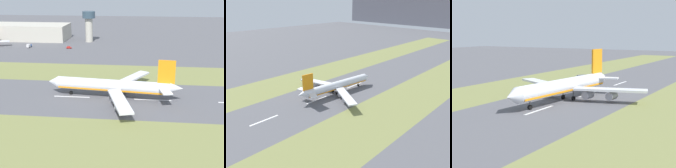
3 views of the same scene
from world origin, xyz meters
The scene contains 7 objects.
ground_plane centered at (0.00, 0.00, 0.00)m, with size 800.00×800.00×0.00m, color #56565B.
grass_median_west centered at (-45.00, 0.00, 0.00)m, with size 40.00×600.00×0.01m, color olive.
grass_median_east centered at (45.00, 0.00, 0.00)m, with size 40.00×600.00×0.01m, color olive.
centreline_dash_near centered at (0.00, -61.71, 0.01)m, with size 1.20×18.00×0.01m, color silver.
centreline_dash_mid centered at (0.00, -21.71, 0.01)m, with size 1.20×18.00×0.01m, color silver.
centreline_dash_far centered at (0.00, 18.29, 0.01)m, with size 1.20×18.00×0.01m, color silver.
airplane_main_jet centered at (0.97, -3.60, 6.02)m, with size 63.79×67.21×20.20m.
Camera 2 is at (110.47, -109.42, 66.63)m, focal length 35.00 mm.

